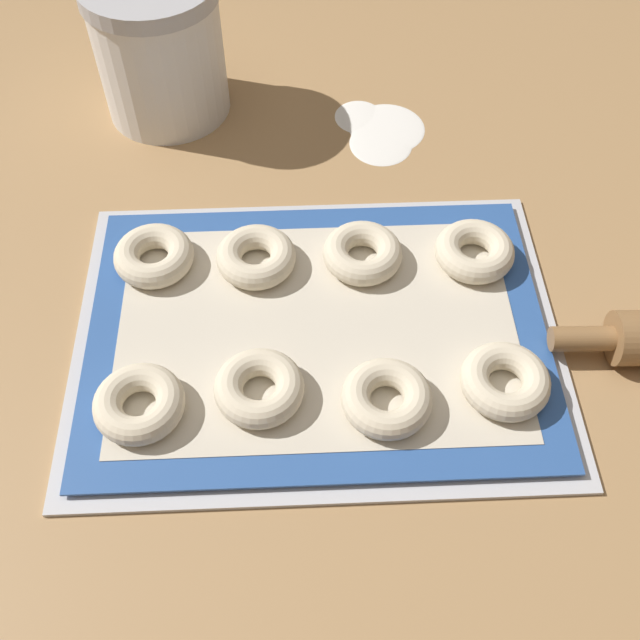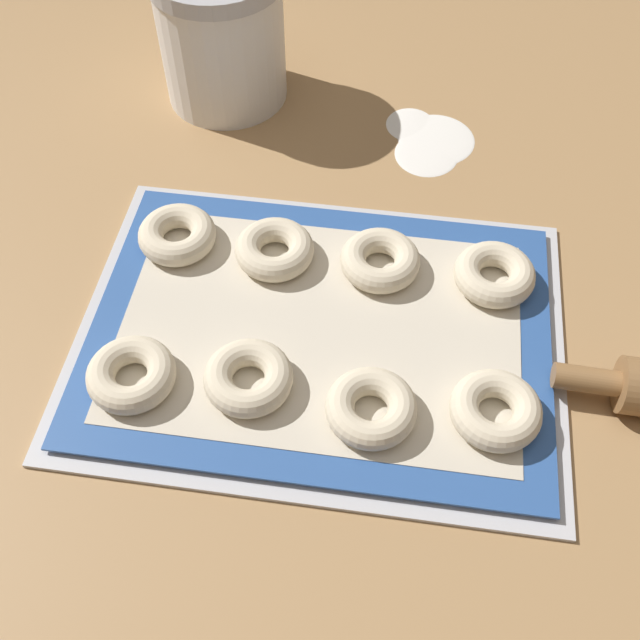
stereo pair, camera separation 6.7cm
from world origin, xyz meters
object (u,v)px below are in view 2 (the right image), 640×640
at_px(bagel_front_mid_right, 371,408).
at_px(bagel_back_far_left, 177,235).
at_px(bagel_front_far_right, 496,410).
at_px(bagel_back_far_right, 494,274).
at_px(flour_canister, 222,34).
at_px(bagel_back_mid_left, 275,249).
at_px(bagel_back_mid_right, 380,260).
at_px(baking_tray, 320,333).
at_px(bagel_front_mid_left, 248,378).
at_px(bagel_front_far_left, 131,374).

xyz_separation_m(bagel_front_mid_right, bagel_back_far_left, (-0.19, 0.15, 0.00)).
xyz_separation_m(bagel_front_far_right, bagel_back_far_right, (-0.00, 0.13, 0.00)).
relative_size(bagel_front_far_right, bagel_back_far_right, 1.00).
bearing_deg(bagel_front_far_right, bagel_back_far_left, 153.55).
bearing_deg(bagel_back_far_left, flour_canister, 91.67).
bearing_deg(bagel_back_mid_left, flour_canister, 111.80).
relative_size(bagel_front_mid_right, flour_canister, 0.49).
distance_m(bagel_back_mid_left, bagel_back_mid_right, 0.09).
bearing_deg(bagel_back_mid_right, bagel_front_mid_right, -87.24).
bearing_deg(bagel_back_far_right, bagel_back_mid_left, 179.53).
bearing_deg(baking_tray, bagel_back_far_right, 26.19).
height_order(baking_tray, bagel_back_mid_right, bagel_back_mid_right).
distance_m(bagel_front_mid_left, bagel_back_mid_right, 0.16).
relative_size(bagel_front_mid_left, bagel_back_far_right, 1.00).
bearing_deg(bagel_front_mid_left, flour_canister, 104.93).
height_order(bagel_back_far_left, bagel_back_mid_right, same).
distance_m(bagel_back_far_left, flour_canister, 0.24).
relative_size(bagel_back_mid_left, bagel_back_mid_right, 1.00).
bearing_deg(bagel_back_mid_left, bagel_back_far_right, -0.47).
relative_size(bagel_front_far_left, bagel_back_far_left, 1.00).
bearing_deg(bagel_back_mid_right, flour_canister, 128.27).
bearing_deg(bagel_front_far_right, bagel_back_mid_right, 126.29).
relative_size(bagel_front_mid_left, bagel_front_far_right, 1.00).
bearing_deg(bagel_back_far_left, bagel_back_mid_left, -3.16).
bearing_deg(bagel_back_far_left, bagel_front_mid_left, -56.18).
bearing_deg(bagel_back_mid_left, bagel_front_mid_left, -88.44).
bearing_deg(bagel_front_far_left, bagel_back_far_left, 90.91).
xyz_separation_m(baking_tray, bagel_front_far_left, (-0.14, -0.07, 0.02)).
relative_size(bagel_front_mid_left, bagel_back_mid_left, 1.00).
bearing_deg(bagel_front_far_right, bagel_front_mid_right, -172.96).
xyz_separation_m(bagel_back_mid_right, flour_canister, (-0.19, 0.24, 0.05)).
distance_m(bagel_front_far_right, flour_canister, 0.48).
distance_m(bagel_front_mid_right, bagel_back_mid_right, 0.15).
relative_size(bagel_front_mid_right, bagel_back_mid_left, 1.00).
distance_m(baking_tray, bagel_front_mid_left, 0.08).
xyz_separation_m(bagel_front_far_left, bagel_front_mid_right, (0.19, -0.00, 0.00)).
height_order(bagel_front_mid_right, flour_canister, flour_canister).
bearing_deg(bagel_front_mid_right, bagel_front_mid_left, 172.22).
bearing_deg(bagel_front_far_left, bagel_front_mid_right, -0.97).
distance_m(bagel_front_far_left, bagel_back_mid_right, 0.23).
xyz_separation_m(bagel_back_mid_left, bagel_back_mid_right, (0.09, 0.00, 0.00)).
distance_m(bagel_front_mid_left, bagel_back_mid_left, 0.13).
bearing_deg(bagel_front_mid_right, baking_tray, 123.16).
height_order(bagel_front_far_right, bagel_back_mid_right, same).
bearing_deg(bagel_back_mid_left, bagel_front_mid_right, -55.70).
bearing_deg(bagel_back_far_left, bagel_front_far_left, -89.09).
bearing_deg(bagel_front_mid_left, bagel_front_mid_right, -7.78).
height_order(bagel_front_mid_left, bagel_back_far_right, same).
bearing_deg(bagel_back_mid_left, baking_tray, -54.52).
relative_size(bagel_back_mid_left, flour_canister, 0.49).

